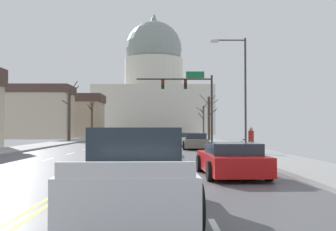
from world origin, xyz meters
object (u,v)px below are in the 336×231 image
Objects in this scene: sedan_near_00 at (190,140)px; sedan_oncoming_02 at (119,134)px; signal_gantry at (191,92)px; sedan_oncoming_01 at (136,135)px; sedan_oncoming_00 at (127,137)px; sedan_near_02 at (153,146)px; sedan_oncoming_03 at (140,134)px; sedan_near_04 at (231,160)px; street_lamp_right at (240,83)px; pedestrian_00 at (251,139)px; bicycle_parked at (243,147)px; sedan_near_01 at (196,142)px; pickup_truck_near_05 at (134,174)px; sedan_near_03 at (145,150)px.

sedan_near_00 reaches higher than sedan_oncoming_02.
signal_gantry reaches higher than sedan_oncoming_01.
sedan_near_00 is 25.81m from sedan_oncoming_01.
sedan_near_02 is at bearing -81.13° from sedan_oncoming_00.
sedan_oncoming_03 is at bearing 91.15° from sedan_oncoming_01.
signal_gantry is 1.68× the size of sedan_oncoming_01.
sedan_near_04 is (3.01, -11.79, 0.01)m from sedan_near_02.
street_lamp_right is 54.19m from sedan_oncoming_03.
sedan_near_00 is 2.83× the size of pedestrian_00.
street_lamp_right is at bearing 83.89° from bicycle_parked.
sedan_near_01 is 49.09m from sedan_oncoming_03.
sedan_oncoming_03 is 55.83m from bicycle_parked.
pedestrian_00 reaches higher than bicycle_parked.
pedestrian_00 is (5.97, -0.95, 0.47)m from sedan_near_02.
pedestrian_00 is at bearing 74.69° from sedan_near_04.
sedan_oncoming_02 is at bearing 96.41° from pickup_truck_near_05.
sedan_near_03 is 7.83m from pedestrian_00.
sedan_near_03 reaches higher than sedan_near_04.
street_lamp_right reaches higher than sedan_oncoming_03.
signal_gantry is 1.79× the size of sedan_oncoming_02.
sedan_oncoming_01 is at bearing 93.85° from pickup_truck_near_05.
bicycle_parked is (2.68, 11.89, -0.07)m from sedan_near_04.
sedan_near_02 is at bearing -84.40° from sedan_oncoming_01.
sedan_oncoming_01 is 38.22m from bicycle_parked.
pedestrian_00 is (9.98, -56.04, 0.47)m from sedan_oncoming_03.
sedan_oncoming_02 is at bearing 106.32° from street_lamp_right.
pickup_truck_near_05 reaches higher than sedan_near_01.
pickup_truck_near_05 is at bearing -115.66° from sedan_near_04.
sedan_oncoming_01 is (-3.64, 37.17, 0.04)m from sedan_near_02.
sedan_near_02 is 47.15m from sedan_oncoming_02.
pedestrian_00 is (6.26, 4.68, 0.44)m from sedan_near_03.
sedan_near_02 reaches higher than bicycle_parked.
sedan_oncoming_02 is 2.50× the size of bicycle_parked.
sedan_near_00 is at bearing -95.29° from signal_gantry.
pedestrian_00 is (2.90, -13.20, 0.43)m from sedan_near_00.
sedan_near_02 is 12.17m from sedan_near_04.
sedan_near_04 is at bearing -90.98° from signal_gantry.
signal_gantry reaches higher than sedan_oncoming_03.
sedan_oncoming_01 reaches higher than sedan_oncoming_00.
sedan_near_00 is 30.30m from pickup_truck_near_05.
pickup_truck_near_05 reaches higher than sedan_near_04.
street_lamp_right is at bearing -66.51° from sedan_oncoming_00.
sedan_oncoming_03 is (-7.16, 48.56, -0.04)m from sedan_near_01.
pedestrian_00 reaches higher than sedan_oncoming_03.
pickup_truck_near_05 reaches higher than bicycle_parked.
signal_gantry is 23.16m from sedan_near_03.
sedan_near_02 is at bearing -104.11° from sedan_near_00.
sedan_near_01 is (0.08, -5.72, 0.00)m from sedan_near_00.
sedan_oncoming_01 is at bearing 105.15° from street_lamp_right.
sedan_near_01 is at bearing -75.54° from sedan_oncoming_02.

